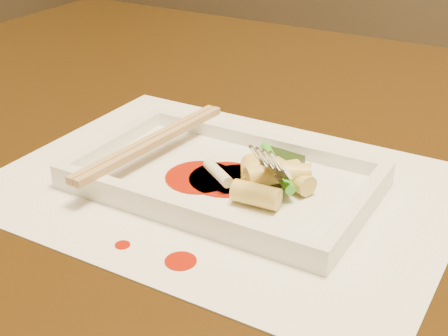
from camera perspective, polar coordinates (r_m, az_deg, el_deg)
The scene contains 25 objects.
table at distance 0.66m, azimuth 9.58°, elevation -7.37°, with size 1.40×0.90×0.75m.
placemat at distance 0.56m, azimuth 0.00°, elevation -1.71°, with size 0.40×0.30×0.00m, color white.
sauce_splatter_a at distance 0.46m, azimuth -3.98°, elevation -8.48°, with size 0.02×0.02×0.00m, color #A01604.
sauce_splatter_b at distance 0.49m, azimuth -9.26°, elevation -6.95°, with size 0.01×0.01×0.00m, color #A01604.
plate_base at distance 0.56m, azimuth 0.00°, elevation -1.28°, with size 0.26×0.16×0.01m, color white.
plate_rim_far at distance 0.61m, azimuth 3.49°, elevation 2.51°, with size 0.26×0.01×0.01m, color white.
plate_rim_near at distance 0.50m, azimuth -4.29°, elevation -3.70°, with size 0.26×0.01×0.01m, color white.
plate_rim_left at distance 0.62m, azimuth -10.02°, elevation 2.41°, with size 0.01×0.14×0.01m, color white.
plate_rim_right at distance 0.51m, azimuth 12.19°, elevation -3.52°, with size 0.01×0.14×0.01m, color white.
veg_piece at distance 0.57m, azimuth 5.08°, elevation 0.56°, with size 0.04×0.03×0.01m, color black.
scallion_white at distance 0.54m, azimuth -0.56°, elevation -0.45°, with size 0.01×0.01×0.04m, color #EAEACC.
scallion_green at distance 0.55m, azimuth 4.86°, elevation 0.10°, with size 0.01×0.01×0.09m, color green.
chopstick_a at distance 0.59m, azimuth -6.93°, elevation 2.49°, with size 0.01×0.20×0.01m, color tan.
chopstick_b at distance 0.58m, azimuth -6.30°, elevation 2.33°, with size 0.01×0.20×0.01m, color tan.
fork at distance 0.51m, azimuth 7.86°, elevation 5.37°, with size 0.09×0.10×0.14m, color silver, non-canonical shape.
sauce_blob_0 at distance 0.55m, azimuth 0.16°, elevation -1.01°, with size 0.07×0.07×0.00m, color #A01604.
sauce_blob_1 at distance 0.55m, azimuth 1.40°, elevation -1.08°, with size 0.06×0.06×0.00m, color #A01604.
sauce_blob_2 at distance 0.56m, azimuth -2.22°, elevation -0.82°, with size 0.06×0.06×0.00m, color #A01604.
rice_cake_0 at distance 0.54m, azimuth 2.54°, elevation -0.46°, with size 0.02×0.02×0.04m, color #E7D56B.
rice_cake_1 at distance 0.53m, azimuth 3.70°, elevation -0.89°, with size 0.02×0.02×0.04m, color #E7D56B.
rice_cake_2 at distance 0.53m, azimuth 5.22°, elevation -0.45°, with size 0.02×0.02×0.05m, color #E7D56B.
rice_cake_3 at distance 0.51m, azimuth 2.94°, elevation -2.45°, with size 0.02×0.02×0.04m, color #E7D56B.
rice_cake_4 at distance 0.55m, azimuth 4.32°, elevation -0.10°, with size 0.02×0.02×0.04m, color #E7D56B.
rice_cake_5 at distance 0.53m, azimuth 4.47°, elevation -0.51°, with size 0.02×0.02×0.05m, color #E7D56B.
rice_cake_6 at distance 0.54m, azimuth 6.16°, elevation -0.74°, with size 0.02×0.02×0.05m, color #E7D56B.
Camera 1 is at (0.17, -0.52, 1.02)m, focal length 50.00 mm.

